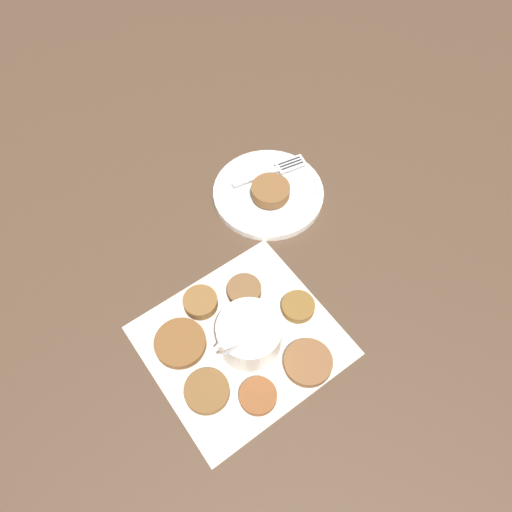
{
  "coord_description": "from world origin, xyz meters",
  "views": [
    {
      "loc": [
        0.11,
        0.25,
        0.77
      ],
      "look_at": [
        -0.12,
        -0.15,
        0.02
      ],
      "focal_mm": 35.0,
      "sensor_mm": 36.0,
      "label": 1
    }
  ],
  "objects_px": {
    "sauce_bowl": "(249,336)",
    "fork": "(277,169)",
    "serving_plate": "(268,192)",
    "fritter_on_plate": "(271,191)"
  },
  "relations": [
    {
      "from": "fork",
      "to": "sauce_bowl",
      "type": "bearing_deg",
      "value": 52.11
    },
    {
      "from": "sauce_bowl",
      "to": "fork",
      "type": "height_order",
      "value": "sauce_bowl"
    },
    {
      "from": "serving_plate",
      "to": "fritter_on_plate",
      "type": "xyz_separation_m",
      "value": [
        0.0,
        0.01,
        0.02
      ]
    },
    {
      "from": "fork",
      "to": "fritter_on_plate",
      "type": "bearing_deg",
      "value": 48.07
    },
    {
      "from": "sauce_bowl",
      "to": "serving_plate",
      "type": "bearing_deg",
      "value": -126.02
    },
    {
      "from": "fritter_on_plate",
      "to": "fork",
      "type": "xyz_separation_m",
      "value": [
        -0.04,
        -0.05,
        -0.01
      ]
    },
    {
      "from": "fritter_on_plate",
      "to": "sauce_bowl",
      "type": "bearing_deg",
      "value": 52.98
    },
    {
      "from": "serving_plate",
      "to": "fritter_on_plate",
      "type": "distance_m",
      "value": 0.03
    },
    {
      "from": "sauce_bowl",
      "to": "serving_plate",
      "type": "xyz_separation_m",
      "value": [
        -0.18,
        -0.25,
        -0.02
      ]
    },
    {
      "from": "fritter_on_plate",
      "to": "fork",
      "type": "relative_size",
      "value": 0.47
    }
  ]
}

